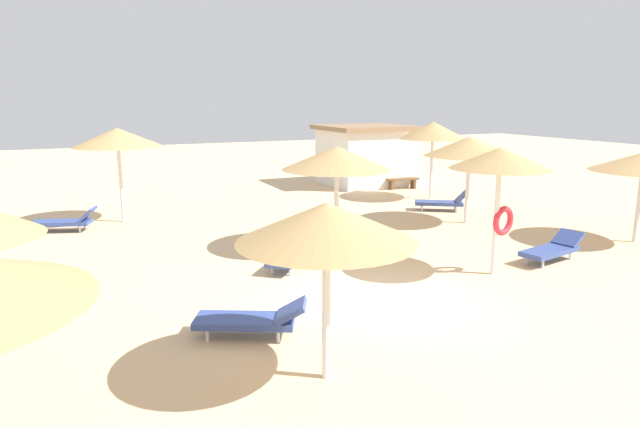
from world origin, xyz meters
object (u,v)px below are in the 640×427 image
(parasol_0, at_px, (470,146))
(parasol_6, at_px, (500,161))
(lounger_0, at_px, (443,202))
(beach_cabana, at_px, (365,155))
(lounger_1, at_px, (66,221))
(parasol_4, at_px, (326,223))
(parasol_5, at_px, (337,158))
(bench_0, at_px, (402,181))
(lounger_6, at_px, (553,249))
(parasol_8, at_px, (433,131))
(lounger_4, at_px, (253,319))
(parasol_1, at_px, (117,138))
(lounger_5, at_px, (291,254))

(parasol_0, bearing_deg, parasol_6, -122.79)
(lounger_0, bearing_deg, beach_cabana, 85.60)
(parasol_6, xyz_separation_m, lounger_1, (-9.03, 8.69, -2.33))
(parasol_4, xyz_separation_m, parasol_6, (5.58, 2.71, 0.32))
(parasol_4, distance_m, beach_cabana, 18.46)
(parasol_4, bearing_deg, parasol_0, 40.39)
(parasol_5, xyz_separation_m, lounger_1, (-6.66, 5.24, -2.15))
(parasol_4, xyz_separation_m, parasol_5, (3.21, 6.16, 0.15))
(parasol_6, xyz_separation_m, bench_0, (4.77, 11.15, -2.30))
(lounger_6, bearing_deg, parasol_8, 74.13)
(lounger_1, height_order, lounger_4, lounger_1)
(beach_cabana, bearing_deg, parasol_5, -123.15)
(parasol_0, distance_m, parasol_5, 5.38)
(beach_cabana, bearing_deg, lounger_0, -94.40)
(parasol_8, relative_size, lounger_4, 1.55)
(beach_cabana, bearing_deg, lounger_6, -98.14)
(parasol_1, height_order, bench_0, parasol_1)
(parasol_5, relative_size, lounger_5, 1.56)
(parasol_1, xyz_separation_m, bench_0, (12.08, 1.76, -2.42))
(beach_cabana, bearing_deg, parasol_4, -121.03)
(lounger_5, height_order, beach_cabana, beach_cabana)
(parasol_4, bearing_deg, bench_0, 53.23)
(parasol_6, bearing_deg, beach_cabana, 73.31)
(parasol_8, bearing_deg, lounger_0, -115.70)
(lounger_6, bearing_deg, parasol_0, 79.20)
(parasol_4, relative_size, lounger_4, 1.31)
(lounger_5, bearing_deg, beach_cabana, 52.93)
(parasol_6, distance_m, lounger_4, 6.62)
(parasol_5, bearing_deg, lounger_4, -130.67)
(lounger_6, height_order, bench_0, lounger_6)
(lounger_6, bearing_deg, parasol_4, -159.32)
(parasol_4, distance_m, bench_0, 17.41)
(parasol_0, relative_size, lounger_5, 1.55)
(lounger_5, distance_m, lounger_6, 6.56)
(parasol_6, distance_m, lounger_0, 7.63)
(parasol_1, bearing_deg, parasol_5, -50.25)
(parasol_5, height_order, beach_cabana, parasol_5)
(parasol_6, height_order, lounger_6, parasol_6)
(parasol_0, height_order, parasol_1, parasol_1)
(bench_0, bearing_deg, parasol_4, -126.77)
(bench_0, bearing_deg, parasol_8, -96.61)
(beach_cabana, bearing_deg, parasol_0, -96.78)
(lounger_1, distance_m, lounger_4, 10.04)
(parasol_8, distance_m, lounger_5, 10.76)
(lounger_5, xyz_separation_m, lounger_6, (6.12, -2.37, 0.01))
(lounger_1, xyz_separation_m, beach_cabana, (12.96, 4.40, 1.09))
(lounger_1, bearing_deg, parasol_0, -19.30)
(lounger_5, height_order, lounger_6, lounger_6)
(parasol_6, xyz_separation_m, lounger_0, (3.41, 6.41, -2.32))
(parasol_0, bearing_deg, parasol_1, 154.45)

